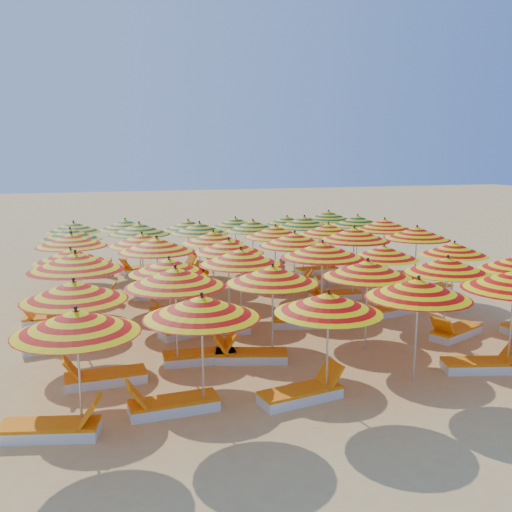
% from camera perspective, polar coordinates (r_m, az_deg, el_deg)
% --- Properties ---
extents(ground, '(120.00, 120.00, 0.00)m').
position_cam_1_polar(ground, '(18.44, 0.48, -5.16)').
color(ground, '#E0B163').
rests_on(ground, ground).
extents(umbrella_0, '(2.91, 2.91, 2.33)m').
position_cam_1_polar(umbrella_0, '(10.27, -17.53, -6.28)').
color(umbrella_0, silver).
rests_on(umbrella_0, ground).
extents(umbrella_1, '(2.50, 2.50, 2.35)m').
position_cam_1_polar(umbrella_1, '(10.71, -5.45, -5.08)').
color(umbrella_1, silver).
rests_on(umbrella_1, ground).
extents(umbrella_2, '(2.82, 2.82, 2.27)m').
position_cam_1_polar(umbrella_2, '(11.31, 7.26, -4.66)').
color(umbrella_2, silver).
rests_on(umbrella_2, ground).
extents(umbrella_3, '(2.65, 2.65, 2.38)m').
position_cam_1_polar(umbrella_3, '(12.47, 15.92, -3.13)').
color(umbrella_3, silver).
rests_on(umbrella_3, ground).
extents(umbrella_6, '(2.40, 2.40, 2.35)m').
position_cam_1_polar(umbrella_6, '(12.48, -17.73, -3.32)').
color(umbrella_6, silver).
rests_on(umbrella_6, ground).
extents(umbrella_7, '(2.31, 2.31, 2.44)m').
position_cam_1_polar(umbrella_7, '(12.97, -8.06, -2.10)').
color(umbrella_7, silver).
rests_on(umbrella_7, ground).
extents(umbrella_8, '(2.79, 2.79, 2.35)m').
position_cam_1_polar(umbrella_8, '(13.46, 1.68, -1.87)').
color(umbrella_8, silver).
rests_on(umbrella_8, ground).
extents(umbrella_9, '(2.58, 2.58, 2.37)m').
position_cam_1_polar(umbrella_9, '(14.31, 11.09, -1.27)').
color(umbrella_9, silver).
rests_on(umbrella_9, ground).
extents(umbrella_10, '(2.83, 2.83, 2.33)m').
position_cam_1_polar(umbrella_10, '(15.50, 18.61, -0.88)').
color(umbrella_10, silver).
rests_on(umbrella_10, ground).
extents(umbrella_12, '(2.70, 2.70, 2.53)m').
position_cam_1_polar(umbrella_12, '(14.96, -17.59, -0.53)').
color(umbrella_12, silver).
rests_on(umbrella_12, ground).
extents(umbrella_13, '(2.46, 2.46, 2.25)m').
position_cam_1_polar(umbrella_13, '(15.13, -8.69, -1.00)').
color(umbrella_13, silver).
rests_on(umbrella_13, ground).
extents(umbrella_14, '(2.43, 2.43, 2.42)m').
position_cam_1_polar(umbrella_14, '(15.45, -1.53, -0.07)').
color(umbrella_14, silver).
rests_on(umbrella_14, ground).
extents(umbrella_15, '(2.78, 2.78, 2.51)m').
position_cam_1_polar(umbrella_15, '(16.14, 6.65, 0.61)').
color(umbrella_15, silver).
rests_on(umbrella_15, ground).
extents(umbrella_16, '(2.74, 2.74, 2.25)m').
position_cam_1_polar(umbrella_16, '(17.46, 12.66, 0.37)').
color(umbrella_16, silver).
rests_on(umbrella_16, ground).
extents(umbrella_17, '(2.45, 2.45, 2.23)m').
position_cam_1_polar(umbrella_17, '(18.74, 19.21, 0.67)').
color(umbrella_17, silver).
rests_on(umbrella_17, ground).
extents(umbrella_18, '(2.60, 2.60, 2.25)m').
position_cam_1_polar(umbrella_18, '(17.30, -18.04, 0.04)').
color(umbrella_18, silver).
rests_on(umbrella_18, ground).
extents(umbrella_19, '(2.69, 2.69, 2.47)m').
position_cam_1_polar(umbrella_19, '(17.43, -9.90, 1.11)').
color(umbrella_19, silver).
rests_on(umbrella_19, ground).
extents(umbrella_20, '(2.65, 2.65, 2.35)m').
position_cam_1_polar(umbrella_20, '(17.66, -2.77, 1.00)').
color(umbrella_20, silver).
rests_on(umbrella_20, ground).
extents(umbrella_21, '(2.35, 2.35, 2.47)m').
position_cam_1_polar(umbrella_21, '(18.32, 3.88, 1.67)').
color(umbrella_21, silver).
rests_on(umbrella_21, ground).
extents(umbrella_22, '(3.01, 3.01, 2.54)m').
position_cam_1_polar(umbrella_22, '(19.30, 9.79, 2.16)').
color(umbrella_22, silver).
rests_on(umbrella_22, ground).
extents(umbrella_23, '(2.48, 2.48, 2.45)m').
position_cam_1_polar(umbrella_23, '(20.67, 15.79, 2.23)').
color(umbrella_23, silver).
rests_on(umbrella_23, ground).
extents(umbrella_24, '(2.83, 2.83, 2.43)m').
position_cam_1_polar(umbrella_24, '(19.36, -17.99, 1.55)').
color(umbrella_24, silver).
rests_on(umbrella_24, ground).
extents(umbrella_25, '(2.89, 2.89, 2.36)m').
position_cam_1_polar(umbrella_25, '(19.27, -11.33, 1.62)').
color(umbrella_25, silver).
rests_on(umbrella_25, ground).
extents(umbrella_26, '(2.78, 2.78, 2.29)m').
position_cam_1_polar(umbrella_26, '(19.89, -4.30, 1.89)').
color(umbrella_26, silver).
rests_on(umbrella_26, ground).
extents(umbrella_27, '(2.41, 2.41, 2.40)m').
position_cam_1_polar(umbrella_27, '(20.59, 1.96, 2.46)').
color(umbrella_27, silver).
rests_on(umbrella_27, ground).
extents(umbrella_28, '(2.37, 2.37, 2.40)m').
position_cam_1_polar(umbrella_28, '(21.32, 7.23, 2.66)').
color(umbrella_28, silver).
rests_on(umbrella_28, ground).
extents(umbrella_29, '(2.94, 2.94, 2.48)m').
position_cam_1_polar(umbrella_29, '(22.52, 12.73, 3.06)').
color(umbrella_29, silver).
rests_on(umbrella_29, ground).
extents(umbrella_30, '(2.25, 2.25, 2.33)m').
position_cam_1_polar(umbrella_30, '(21.41, -18.08, 2.09)').
color(umbrella_30, silver).
rests_on(umbrella_30, ground).
extents(umbrella_31, '(2.56, 2.56, 2.43)m').
position_cam_1_polar(umbrella_31, '(21.60, -11.61, 2.69)').
color(umbrella_31, silver).
rests_on(umbrella_31, ground).
extents(umbrella_32, '(2.83, 2.83, 2.36)m').
position_cam_1_polar(umbrella_32, '(21.92, -5.69, 2.79)').
color(umbrella_32, silver).
rests_on(umbrella_32, ground).
extents(umbrella_33, '(2.69, 2.69, 2.37)m').
position_cam_1_polar(umbrella_33, '(22.46, -0.31, 3.05)').
color(umbrella_33, silver).
rests_on(umbrella_33, ground).
extents(umbrella_34, '(2.80, 2.80, 2.45)m').
position_cam_1_polar(umbrella_34, '(23.26, 4.85, 3.42)').
color(umbrella_34, silver).
rests_on(umbrella_34, ground).
extents(umbrella_35, '(2.97, 2.97, 2.42)m').
position_cam_1_polar(umbrella_35, '(24.17, 10.13, 3.49)').
color(umbrella_35, silver).
rests_on(umbrella_35, ground).
extents(umbrella_36, '(2.85, 2.85, 2.29)m').
position_cam_1_polar(umbrella_36, '(23.80, -17.78, 2.78)').
color(umbrella_36, silver).
rests_on(umbrella_36, ground).
extents(umbrella_37, '(2.48, 2.48, 2.29)m').
position_cam_1_polar(umbrella_37, '(24.11, -12.95, 3.10)').
color(umbrella_37, silver).
rests_on(umbrella_37, ground).
extents(umbrella_38, '(2.47, 2.47, 2.21)m').
position_cam_1_polar(umbrella_38, '(24.09, -6.81, 3.12)').
color(umbrella_38, silver).
rests_on(umbrella_38, ground).
extents(umbrella_39, '(2.41, 2.41, 2.22)m').
position_cam_1_polar(umbrella_39, '(24.75, -2.07, 3.39)').
color(umbrella_39, silver).
rests_on(umbrella_39, ground).
extents(umbrella_40, '(2.31, 2.31, 2.20)m').
position_cam_1_polar(umbrella_40, '(25.49, 3.12, 3.54)').
color(umbrella_40, silver).
rests_on(umbrella_40, ground).
extents(umbrella_41, '(2.67, 2.67, 2.39)m').
position_cam_1_polar(umbrella_41, '(26.21, 7.25, 4.01)').
color(umbrella_41, silver).
rests_on(umbrella_41, ground).
extents(lounger_0, '(1.82, 0.99, 0.69)m').
position_cam_1_polar(lounger_0, '(10.98, -19.71, -15.96)').
color(lounger_0, white).
rests_on(lounger_0, ground).
extents(lounger_1, '(1.75, 0.64, 0.69)m').
position_cam_1_polar(lounger_1, '(11.38, -8.46, -14.48)').
color(lounger_1, white).
rests_on(lounger_1, ground).
extents(lounger_2, '(1.80, 0.85, 0.69)m').
position_cam_1_polar(lounger_2, '(11.78, 4.66, -13.52)').
color(lounger_2, white).
rests_on(lounger_2, ground).
extents(lounger_3, '(1.82, 1.03, 0.69)m').
position_cam_1_polar(lounger_3, '(14.18, 21.74, -10.05)').
color(lounger_3, white).
rests_on(lounger_3, ground).
extents(lounger_5, '(1.75, 0.63, 0.69)m').
position_cam_1_polar(lounger_5, '(12.92, -14.99, -11.63)').
color(lounger_5, white).
rests_on(lounger_5, ground).
extents(lounger_6, '(1.77, 0.69, 0.69)m').
position_cam_1_polar(lounger_6, '(13.79, -5.49, -9.92)').
color(lounger_6, white).
rests_on(lounger_6, ground).
extents(lounger_7, '(1.83, 1.06, 0.69)m').
position_cam_1_polar(lounger_7, '(13.77, -0.68, -9.89)').
color(lounger_7, white).
rests_on(lounger_7, ground).
extents(lounger_8, '(1.82, 1.20, 0.69)m').
position_cam_1_polar(lounger_8, '(16.39, 19.29, -7.17)').
color(lounger_8, white).
rests_on(lounger_8, ground).
extents(lounger_10, '(1.81, 0.88, 0.69)m').
position_cam_1_polar(lounger_10, '(15.41, -19.06, -8.26)').
color(lounger_10, white).
rests_on(lounger_10, ground).
extents(lounger_11, '(1.83, 1.08, 0.69)m').
position_cam_1_polar(lounger_11, '(15.76, -6.75, -7.35)').
color(lounger_11, white).
rests_on(lounger_11, ground).
extents(lounger_12, '(1.83, 1.04, 0.69)m').
position_cam_1_polar(lounger_12, '(15.96, -3.77, -7.07)').
color(lounger_12, white).
rests_on(lounger_12, ground).
extents(lounger_13, '(1.83, 1.06, 0.69)m').
position_cam_1_polar(lounger_13, '(16.45, 4.84, -6.56)').
color(lounger_13, white).
rests_on(lounger_13, ground).
extents(lounger_14, '(1.82, 0.93, 0.69)m').
position_cam_1_polar(lounger_14, '(18.25, 13.88, -5.13)').
color(lounger_14, white).
rests_on(lounger_14, ground).
extents(lounger_15, '(1.79, 0.78, 0.69)m').
position_cam_1_polar(lounger_15, '(17.61, -19.66, -6.00)').
color(lounger_15, white).
rests_on(lounger_15, ground).
extents(lounger_16, '(1.78, 0.73, 0.69)m').
position_cam_1_polar(lounger_16, '(17.70, -7.98, -5.41)').
color(lounger_16, white).
rests_on(lounger_16, ground).
extents(lounger_17, '(1.78, 0.73, 0.69)m').
position_cam_1_polar(lounger_17, '(19.60, 7.78, -3.87)').
color(lounger_17, white).
rests_on(lounger_17, ground).
extents(lounger_18, '(1.81, 0.92, 0.69)m').
position_cam_1_polar(lounger_18, '(21.15, 16.94, -3.18)').
color(lounger_18, white).
rests_on(lounger_18, ground).
extents(lounger_19, '(1.81, 0.92, 0.69)m').
position_cam_1_polar(lounger_19, '(19.91, -15.95, -3.95)').
color(lounger_19, white).
rests_on(lounger_19, ground).
extents(lounger_20, '(1.79, 0.80, 0.69)m').
position_cam_1_polar(lounger_20, '(19.82, -9.74, -3.77)').
color(lounger_20, white).
rests_on(lounger_20, ground).
extents(lounger_21, '(1.81, 0.89, 0.69)m').
position_cam_1_polar(lounger_21, '(21.21, 3.38, -2.71)').
color(lounger_21, white).
rests_on(lounger_21, ground).
extents(lounger_22, '(1.80, 0.84, 0.69)m').
position_cam_1_polar(lounger_22, '(22.11, 8.28, -2.27)').
color(lounger_22, white).
rests_on(lounger_22, ground).
extents(lounger_23, '(1.82, 1.20, 0.69)m').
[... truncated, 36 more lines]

